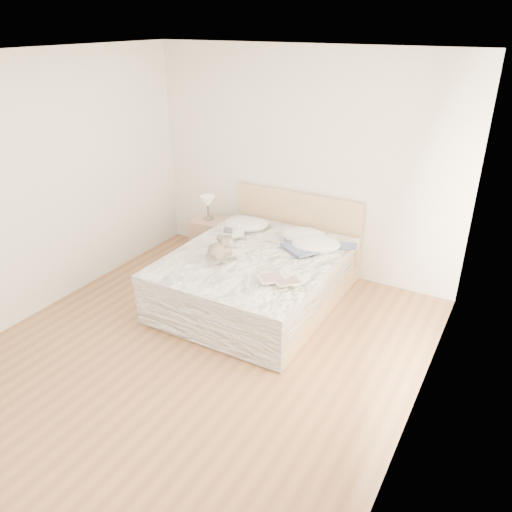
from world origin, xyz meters
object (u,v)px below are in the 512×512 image
Objects in this scene: photo_book at (233,233)px; childrens_book at (280,281)px; teddy_bear at (216,256)px; nightstand at (211,239)px; bed at (259,275)px; table_lamp at (208,203)px.

photo_book is 0.79× the size of childrens_book.
childrens_book is 1.13× the size of teddy_bear.
photo_book reaches higher than nightstand.
bed is 3.83× the size of nightstand.
teddy_bear is at bearing -51.65° from table_lamp.
nightstand is at bearing -15.56° from table_lamp.
teddy_bear is (-0.30, -0.40, 0.34)m from bed.
bed is 1.25m from nightstand.
bed is 6.45× the size of teddy_bear.
bed is at bearing 177.63° from childrens_book.
childrens_book is (1.65, -1.17, -0.16)m from table_lamp.
table_lamp is 1.33m from teddy_bear.
photo_book is 1.30m from childrens_book.
table_lamp is (-0.03, 0.01, 0.51)m from nightstand.
photo_book is at bearing 152.66° from bed.
teddy_bear reaches higher than childrens_book.
teddy_bear is at bearing -52.59° from nightstand.
nightstand is at bearing 116.90° from photo_book.
teddy_bear is at bearing -103.89° from photo_book.
nightstand is at bearing 149.86° from bed.
table_lamp is 0.95× the size of teddy_bear.
table_lamp reaches higher than nightstand.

